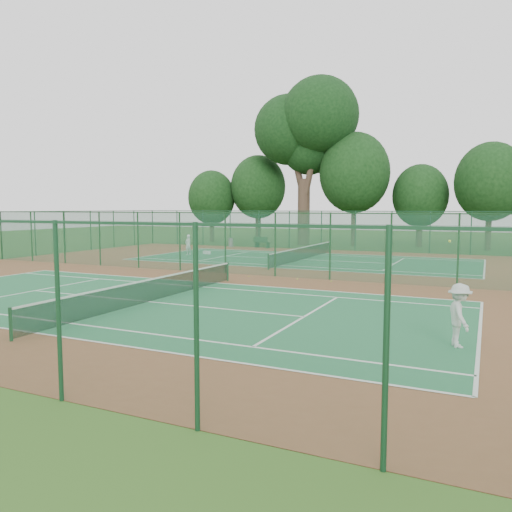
# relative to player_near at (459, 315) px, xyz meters

# --- Properties ---
(ground) EXTENTS (120.00, 120.00, 0.00)m
(ground) POSITION_rel_player_near_xyz_m (-11.38, 10.78, -0.88)
(ground) COLOR #2A4F18
(ground) RESTS_ON ground
(red_pad) EXTENTS (40.00, 36.00, 0.01)m
(red_pad) POSITION_rel_player_near_xyz_m (-11.38, 10.78, -0.87)
(red_pad) COLOR brown
(red_pad) RESTS_ON ground
(court_near) EXTENTS (23.77, 10.97, 0.01)m
(court_near) POSITION_rel_player_near_xyz_m (-11.38, 1.78, -0.86)
(court_near) COLOR #20653C
(court_near) RESTS_ON red_pad
(court_far) EXTENTS (23.77, 10.97, 0.01)m
(court_far) POSITION_rel_player_near_xyz_m (-11.38, 19.78, -0.86)
(court_far) COLOR #1E5F37
(court_far) RESTS_ON red_pad
(fence_north) EXTENTS (40.00, 0.09, 3.50)m
(fence_north) POSITION_rel_player_near_xyz_m (-11.38, 28.78, 0.88)
(fence_north) COLOR #174525
(fence_north) RESTS_ON ground
(fence_west) EXTENTS (0.09, 36.00, 3.50)m
(fence_west) POSITION_rel_player_near_xyz_m (-31.38, 10.78, 0.88)
(fence_west) COLOR #174525
(fence_west) RESTS_ON ground
(fence_divider) EXTENTS (40.00, 0.09, 3.50)m
(fence_divider) POSITION_rel_player_near_xyz_m (-11.38, 10.78, 0.88)
(fence_divider) COLOR #1A4F35
(fence_divider) RESTS_ON ground
(tennis_net_near) EXTENTS (0.10, 12.90, 0.97)m
(tennis_net_near) POSITION_rel_player_near_xyz_m (-11.38, 1.78, -0.33)
(tennis_net_near) COLOR #153A1E
(tennis_net_near) RESTS_ON ground
(tennis_net_far) EXTENTS (0.10, 12.90, 0.97)m
(tennis_net_far) POSITION_rel_player_near_xyz_m (-11.38, 19.78, -0.33)
(tennis_net_far) COLOR #123318
(tennis_net_far) RESTS_ON ground
(player_near) EXTENTS (0.98, 1.26, 1.71)m
(player_near) POSITION_rel_player_near_xyz_m (0.00, 0.00, 0.00)
(player_near) COLOR silver
(player_near) RESTS_ON court_near
(player_far) EXTENTS (0.50, 0.66, 1.62)m
(player_far) POSITION_rel_player_near_xyz_m (-20.90, 19.30, -0.05)
(player_far) COLOR silver
(player_far) RESTS_ON court_far
(trash_bin) EXTENTS (0.62, 0.62, 0.85)m
(trash_bin) POSITION_rel_player_near_xyz_m (-21.78, 28.20, -0.44)
(trash_bin) COLOR gray
(trash_bin) RESTS_ON red_pad
(bench) EXTENTS (1.77, 0.95, 1.05)m
(bench) POSITION_rel_player_near_xyz_m (-18.57, 28.25, -0.32)
(bench) COLOR #12351A
(bench) RESTS_ON red_pad
(kit_bag) EXTENTS (0.74, 0.49, 0.26)m
(kit_bag) POSITION_rel_player_near_xyz_m (-19.95, 20.54, -0.74)
(kit_bag) COLOR silver
(kit_bag) RESTS_ON red_pad
(stray_ball_a) EXTENTS (0.07, 0.07, 0.07)m
(stray_ball_a) POSITION_rel_player_near_xyz_m (-6.47, 10.05, -0.83)
(stray_ball_a) COLOR #A7C32D
(stray_ball_a) RESTS_ON red_pad
(stray_ball_b) EXTENTS (0.07, 0.07, 0.07)m
(stray_ball_b) POSITION_rel_player_near_xyz_m (-8.32, 10.12, -0.83)
(stray_ball_b) COLOR #C2D130
(stray_ball_b) RESTS_ON red_pad
(stray_ball_c) EXTENTS (0.07, 0.07, 0.07)m
(stray_ball_c) POSITION_rel_player_near_xyz_m (-11.06, 9.99, -0.83)
(stray_ball_c) COLOR #BED030
(stray_ball_c) RESTS_ON red_pad
(big_tree) EXTENTS (10.73, 7.85, 16.48)m
(big_tree) POSITION_rel_player_near_xyz_m (-16.19, 33.77, 10.79)
(big_tree) COLOR #3B2A20
(big_tree) RESTS_ON ground
(evergreen_row) EXTENTS (39.00, 5.00, 12.00)m
(evergreen_row) POSITION_rel_player_near_xyz_m (-10.88, 35.03, -0.88)
(evergreen_row) COLOR black
(evergreen_row) RESTS_ON ground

